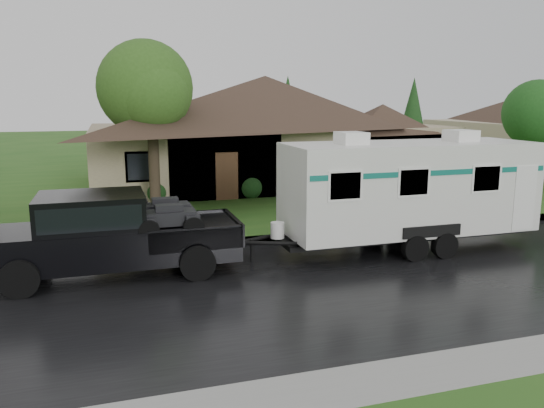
{
  "coord_description": "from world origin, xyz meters",
  "views": [
    {
      "loc": [
        -6.14,
        -13.66,
        4.51
      ],
      "look_at": [
        -1.32,
        2.0,
        1.27
      ],
      "focal_mm": 35.0,
      "sensor_mm": 36.0,
      "label": 1
    }
  ],
  "objects": [
    {
      "name": "tree_left_green",
      "position": [
        -4.45,
        7.76,
        4.64
      ],
      "size": [
        3.91,
        3.91,
        6.47
      ],
      "color": "#382B1E",
      "rests_on": "lawn"
    },
    {
      "name": "pickup_truck",
      "position": [
        -6.34,
        0.25,
        1.16
      ],
      "size": [
        6.5,
        2.47,
        2.17
      ],
      "color": "black",
      "rests_on": "ground"
    },
    {
      "name": "tree_right_green",
      "position": [
        13.01,
        6.6,
        3.8
      ],
      "size": [
        3.18,
        3.18,
        5.26
      ],
      "color": "#382B1E",
      "rests_on": "lawn"
    },
    {
      "name": "shrub_row",
      "position": [
        2.0,
        9.3,
        0.65
      ],
      "size": [
        13.6,
        1.0,
        1.0
      ],
      "color": "#143814",
      "rests_on": "lawn"
    },
    {
      "name": "house_main",
      "position": [
        2.29,
        13.84,
        3.59
      ],
      "size": [
        19.44,
        10.8,
        6.9
      ],
      "color": "gray",
      "rests_on": "lawn"
    },
    {
      "name": "curb",
      "position": [
        0.0,
        2.25,
        0.07
      ],
      "size": [
        140.0,
        0.5,
        0.15
      ],
      "primitive_type": "cube",
      "color": "gray",
      "rests_on": "ground"
    },
    {
      "name": "travel_trailer",
      "position": [
        2.48,
        0.25,
        1.91
      ],
      "size": [
        8.02,
        2.82,
        3.6
      ],
      "color": "silver",
      "rests_on": "ground"
    },
    {
      "name": "lawn",
      "position": [
        0.0,
        15.0,
        0.07
      ],
      "size": [
        140.0,
        26.0,
        0.15
      ],
      "primitive_type": "cube",
      "color": "#28581B",
      "rests_on": "ground"
    },
    {
      "name": "road",
      "position": [
        0.0,
        -2.0,
        0.01
      ],
      "size": [
        140.0,
        8.0,
        0.01
      ],
      "primitive_type": "cube",
      "color": "black",
      "rests_on": "ground"
    },
    {
      "name": "ground",
      "position": [
        0.0,
        0.0,
        0.0
      ],
      "size": [
        140.0,
        140.0,
        0.0
      ],
      "primitive_type": "plane",
      "color": "#28581B",
      "rests_on": "ground"
    }
  ]
}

